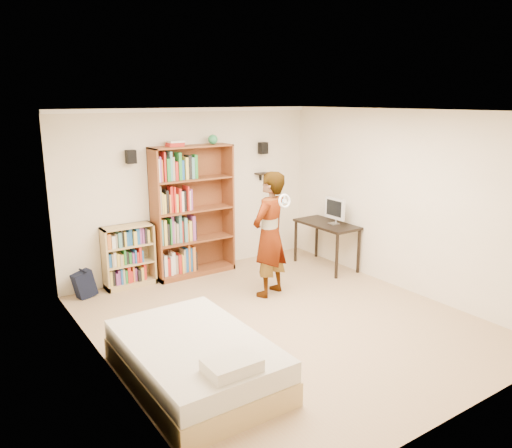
{
  "coord_description": "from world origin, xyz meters",
  "views": [
    {
      "loc": [
        -3.67,
        -4.8,
        2.84
      ],
      "look_at": [
        -0.02,
        0.6,
        1.2
      ],
      "focal_mm": 35.0,
      "sensor_mm": 36.0,
      "label": 1
    }
  ],
  "objects": [
    {
      "name": "daybed",
      "position": [
        -1.59,
        -0.61,
        0.29
      ],
      "size": [
        1.27,
        1.96,
        0.58
      ],
      "primitive_type": null,
      "color": "beige",
      "rests_on": "ground"
    },
    {
      "name": "speaker_left",
      "position": [
        -1.05,
        2.4,
        2.0
      ],
      "size": [
        0.14,
        0.12,
        0.2
      ],
      "primitive_type": "cube",
      "color": "black",
      "rests_on": "room_shell"
    },
    {
      "name": "tall_bookshelf",
      "position": [
        -0.1,
        2.3,
        1.06
      ],
      "size": [
        1.34,
        0.39,
        2.12
      ],
      "primitive_type": null,
      "color": "brown",
      "rests_on": "ground"
    },
    {
      "name": "person",
      "position": [
        0.41,
        0.87,
        0.92
      ],
      "size": [
        0.79,
        0.66,
        1.85
      ],
      "primitive_type": "imported",
      "rotation": [
        0.0,
        0.0,
        3.52
      ],
      "color": "black",
      "rests_on": "ground"
    },
    {
      "name": "crown_molding",
      "position": [
        0.0,
        0.0,
        2.67
      ],
      "size": [
        4.5,
        5.0,
        0.06
      ],
      "color": "white",
      "rests_on": "room_shell"
    },
    {
      "name": "computer_desk",
      "position": [
        1.94,
        1.34,
        0.39
      ],
      "size": [
        0.57,
        1.15,
        0.78
      ],
      "primitive_type": null,
      "color": "black",
      "rests_on": "ground"
    },
    {
      "name": "wall_shelf",
      "position": [
        1.35,
        2.41,
        1.55
      ],
      "size": [
        0.25,
        0.16,
        0.02
      ],
      "primitive_type": "cube",
      "color": "black",
      "rests_on": "room_shell"
    },
    {
      "name": "speaker_right",
      "position": [
        1.35,
        2.4,
        2.0
      ],
      "size": [
        0.14,
        0.12,
        0.2
      ],
      "primitive_type": "cube",
      "color": "black",
      "rests_on": "room_shell"
    },
    {
      "name": "imac",
      "position": [
        2.0,
        1.23,
        1.0
      ],
      "size": [
        0.15,
        0.45,
        0.44
      ],
      "primitive_type": null,
      "rotation": [
        0.0,
        0.0,
        0.15
      ],
      "color": "silver",
      "rests_on": "computer_desk"
    },
    {
      "name": "low_bookshelf",
      "position": [
        -1.2,
        2.35,
        0.49
      ],
      "size": [
        0.78,
        0.29,
        0.97
      ],
      "primitive_type": null,
      "color": "tan",
      "rests_on": "ground"
    },
    {
      "name": "navy_bag",
      "position": [
        -1.92,
        2.27,
        0.21
      ],
      "size": [
        0.35,
        0.27,
        0.42
      ],
      "primitive_type": null,
      "rotation": [
        0.0,
        0.0,
        0.24
      ],
      "color": "black",
      "rests_on": "ground"
    },
    {
      "name": "ground",
      "position": [
        0.0,
        0.0,
        0.0
      ],
      "size": [
        4.5,
        5.0,
        0.01
      ],
      "primitive_type": "cube",
      "color": "tan",
      "rests_on": "ground"
    },
    {
      "name": "room_shell",
      "position": [
        0.0,
        0.0,
        1.76
      ],
      "size": [
        4.52,
        5.02,
        2.71
      ],
      "color": "white",
      "rests_on": "ground"
    },
    {
      "name": "wii_wheel",
      "position": [
        0.41,
        0.53,
        1.48
      ],
      "size": [
        0.2,
        0.08,
        0.2
      ],
      "primitive_type": "torus",
      "rotation": [
        1.36,
        0.0,
        0.0
      ],
      "color": "silver",
      "rests_on": "person"
    }
  ]
}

